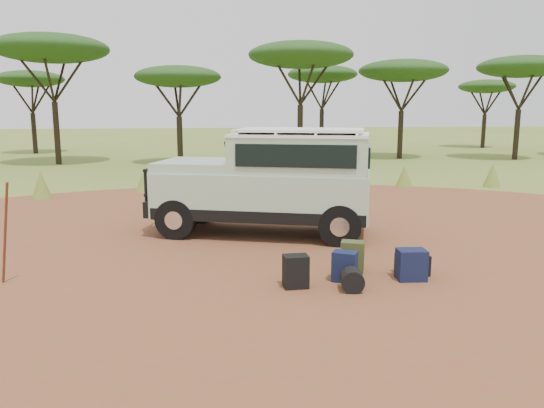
{
  "coord_description": "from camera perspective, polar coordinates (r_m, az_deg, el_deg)",
  "views": [
    {
      "loc": [
        -1.38,
        -8.61,
        2.7
      ],
      "look_at": [
        0.02,
        0.78,
        1.0
      ],
      "focal_mm": 35.0,
      "sensor_mm": 36.0,
      "label": 1
    }
  ],
  "objects": [
    {
      "name": "ground",
      "position": [
        9.13,
        0.59,
        -7.06
      ],
      "size": [
        140.0,
        140.0,
        0.0
      ],
      "primitive_type": "plane",
      "color": "olive",
      "rests_on": "ground"
    },
    {
      "name": "dirt_clearing",
      "position": [
        9.13,
        0.59,
        -7.03
      ],
      "size": [
        23.0,
        23.0,
        0.01
      ],
      "primitive_type": "cylinder",
      "color": "brown",
      "rests_on": "ground"
    },
    {
      "name": "grass_fringe",
      "position": [
        17.5,
        -3.53,
        2.59
      ],
      "size": [
        36.6,
        1.6,
        0.9
      ],
      "color": "olive",
      "rests_on": "ground"
    },
    {
      "name": "acacia_treeline",
      "position": [
        28.59,
        -4.33,
        14.49
      ],
      "size": [
        46.7,
        13.2,
        6.26
      ],
      "color": "black",
      "rests_on": "ground"
    },
    {
      "name": "safari_vehicle",
      "position": [
        11.48,
        -0.17,
        2.18
      ],
      "size": [
        5.03,
        3.27,
        2.3
      ],
      "rotation": [
        0.0,
        0.0,
        -0.33
      ],
      "color": "#A2BEA2",
      "rests_on": "ground"
    },
    {
      "name": "walking_staff",
      "position": [
        9.08,
        -26.78,
        -2.9
      ],
      "size": [
        0.34,
        0.35,
        1.64
      ],
      "primitive_type": "cylinder",
      "rotation": [
        0.25,
        0.0,
        0.77
      ],
      "color": "brown",
      "rests_on": "ground"
    },
    {
      "name": "backpack_black",
      "position": [
        8.17,
        2.57,
        -7.27
      ],
      "size": [
        0.38,
        0.29,
        0.51
      ],
      "primitive_type": "cube",
      "rotation": [
        0.0,
        0.0,
        0.02
      ],
      "color": "black",
      "rests_on": "ground"
    },
    {
      "name": "backpack_navy",
      "position": [
        8.52,
        7.83,
        -6.7
      ],
      "size": [
        0.46,
        0.42,
        0.49
      ],
      "primitive_type": "cube",
      "rotation": [
        0.0,
        0.0,
        -0.51
      ],
      "color": "#131F3D",
      "rests_on": "ground"
    },
    {
      "name": "backpack_olive",
      "position": [
        9.02,
        8.65,
        -5.63
      ],
      "size": [
        0.46,
        0.4,
        0.53
      ],
      "primitive_type": "cube",
      "rotation": [
        0.0,
        0.0,
        -0.37
      ],
      "color": "#404921",
      "rests_on": "ground"
    },
    {
      "name": "duffel_navy",
      "position": [
        8.81,
        14.75,
        -6.35
      ],
      "size": [
        0.48,
        0.37,
        0.5
      ],
      "primitive_type": "cube",
      "rotation": [
        0.0,
        0.0,
        -0.09
      ],
      "color": "#131F3D",
      "rests_on": "ground"
    },
    {
      "name": "hard_case",
      "position": [
        9.1,
        14.87,
        -6.33
      ],
      "size": [
        0.51,
        0.38,
        0.35
      ],
      "primitive_type": "cube",
      "rotation": [
        0.0,
        0.0,
        0.06
      ],
      "color": "black",
      "rests_on": "ground"
    },
    {
      "name": "stuff_sack",
      "position": [
        8.13,
        8.61,
        -8.08
      ],
      "size": [
        0.4,
        0.4,
        0.34
      ],
      "primitive_type": "cylinder",
      "rotation": [
        1.57,
        0.0,
        -0.17
      ],
      "color": "black",
      "rests_on": "ground"
    },
    {
      "name": "safari_hat",
      "position": [
        9.04,
        14.93,
        -5.05
      ],
      "size": [
        0.35,
        0.35,
        0.1
      ],
      "color": "beige",
      "rests_on": "hard_case"
    }
  ]
}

